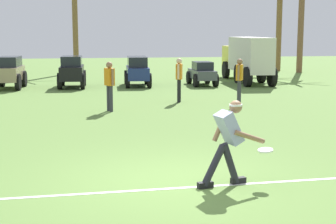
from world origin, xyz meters
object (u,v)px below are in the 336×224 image
object	(u,v)px
parked_car_slot_b	(9,72)
teammate_near_sideline	(239,77)
parked_car_slot_c	(72,71)
parked_car_slot_d	(137,70)
teammate_deep	(109,82)
box_truck	(247,57)
frisbee_in_flight	(265,150)
palm_tree_left_of_centre	(75,13)
parked_car_slot_e	(202,73)
teammate_midfield	(179,76)
palm_tree_far_right	(302,1)
frisbee_thrower	(228,138)
palm_tree_right_of_centre	(279,15)

from	to	relation	value
parked_car_slot_b	teammate_near_sideline	bearing A→B (deg)	-36.02
parked_car_slot_c	parked_car_slot_d	distance (m)	2.95
teammate_deep	box_truck	distance (m)	11.05
frisbee_in_flight	parked_car_slot_c	size ratio (longest dim) A/B	0.15
teammate_deep	palm_tree_left_of_centre	distance (m)	15.86
parked_car_slot_e	teammate_midfield	bearing A→B (deg)	-111.13
frisbee_in_flight	teammate_near_sideline	distance (m)	9.55
frisbee_in_flight	parked_car_slot_b	size ratio (longest dim) A/B	0.15
teammate_midfield	parked_car_slot_e	xyz separation A→B (m)	(2.11, 5.47, -0.38)
palm_tree_far_right	box_truck	bearing A→B (deg)	-134.66
parked_car_slot_c	palm_tree_far_right	distance (m)	15.23
frisbee_thrower	teammate_midfield	size ratio (longest dim) A/B	0.90
palm_tree_right_of_centre	box_truck	bearing A→B (deg)	-122.46
teammate_near_sideline	box_truck	bearing A→B (deg)	70.16
teammate_near_sideline	parked_car_slot_c	distance (m)	8.54
teammate_midfield	parked_car_slot_e	distance (m)	5.87
parked_car_slot_d	palm_tree_right_of_centre	xyz separation A→B (m)	(9.71, 7.55, 2.74)
parked_car_slot_c	box_truck	size ratio (longest dim) A/B	0.40
parked_car_slot_d	palm_tree_left_of_centre	distance (m)	9.15
parked_car_slot_c	parked_car_slot_d	bearing A→B (deg)	2.89
parked_car_slot_c	parked_car_slot_e	size ratio (longest dim) A/B	1.08
teammate_midfield	palm_tree_far_right	distance (m)	15.53
frisbee_thrower	palm_tree_far_right	world-z (taller)	palm_tree_far_right
box_truck	palm_tree_left_of_centre	bearing A→B (deg)	139.36
frisbee_in_flight	parked_car_slot_c	bearing A→B (deg)	102.48
parked_car_slot_e	palm_tree_left_of_centre	size ratio (longest dim) A/B	0.36
parked_car_slot_d	parked_car_slot_e	size ratio (longest dim) A/B	1.11
teammate_deep	parked_car_slot_c	distance (m)	7.36
teammate_midfield	parked_car_slot_b	size ratio (longest dim) A/B	0.65
box_truck	parked_car_slot_d	bearing A→B (deg)	-169.82
parked_car_slot_e	box_truck	distance (m)	2.90
teammate_near_sideline	palm_tree_right_of_centre	xyz separation A→B (m)	(6.83, 13.93, 2.52)
teammate_midfield	box_truck	size ratio (longest dim) A/B	0.26
teammate_midfield	parked_car_slot_c	distance (m)	6.74
teammate_midfield	parked_car_slot_b	xyz separation A→B (m)	(-6.53, 5.50, -0.20)
frisbee_in_flight	parked_car_slot_c	world-z (taller)	parked_car_slot_c
parked_car_slot_c	parked_car_slot_b	bearing A→B (deg)	-179.17
teammate_midfield	palm_tree_far_right	size ratio (longest dim) A/B	0.22
palm_tree_left_of_centre	palm_tree_right_of_centre	distance (m)	12.59
parked_car_slot_b	palm_tree_far_right	distance (m)	17.67
parked_car_slot_c	parked_car_slot_e	distance (m)	5.95
parked_car_slot_e	palm_tree_far_right	bearing A→B (deg)	39.72
palm_tree_right_of_centre	teammate_near_sideline	bearing A→B (deg)	-116.11
palm_tree_left_of_centre	parked_car_slot_d	bearing A→B (deg)	-70.80
box_truck	palm_tree_right_of_centre	xyz separation A→B (m)	(4.17, 6.55, 2.23)
parked_car_slot_b	parked_car_slot_c	xyz separation A→B (m)	(2.69, 0.04, 0.00)
teammate_deep	parked_car_slot_b	bearing A→B (deg)	119.03
parked_car_slot_d	parked_car_slot_e	xyz separation A→B (m)	(3.00, -0.22, -0.16)
parked_car_slot_b	frisbee_in_flight	bearing A→B (deg)	-68.37
teammate_deep	palm_tree_right_of_centre	world-z (taller)	palm_tree_right_of_centre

